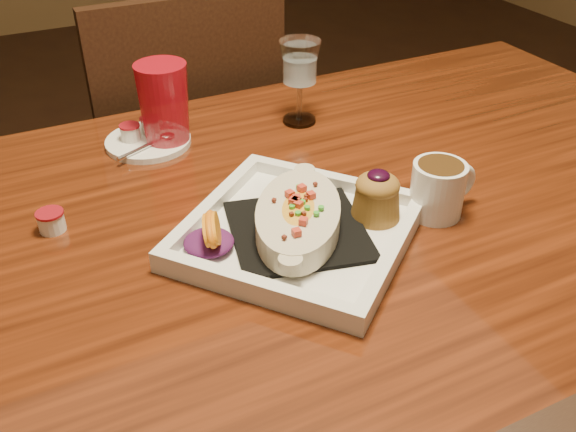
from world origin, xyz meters
name	(u,v)px	position (x,y,z in m)	size (l,w,h in m)	color
table	(310,267)	(0.00, 0.00, 0.65)	(1.50, 0.90, 0.75)	maroon
chair_far	(184,166)	(0.00, 0.63, 0.51)	(0.42, 0.42, 0.93)	black
plate	(305,222)	(-0.03, -0.05, 0.78)	(0.39, 0.39, 0.08)	white
coffee_mug	(439,187)	(0.16, -0.08, 0.79)	(0.11, 0.07, 0.08)	white
goblet	(300,67)	(0.12, 0.27, 0.85)	(0.07, 0.07, 0.15)	silver
saucer	(146,139)	(-0.15, 0.31, 0.76)	(0.14, 0.14, 0.10)	white
creamer_loose	(51,221)	(-0.33, 0.12, 0.77)	(0.04, 0.04, 0.03)	white
red_tumbler	(164,106)	(-0.12, 0.29, 0.82)	(0.08, 0.08, 0.14)	#A20B1A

